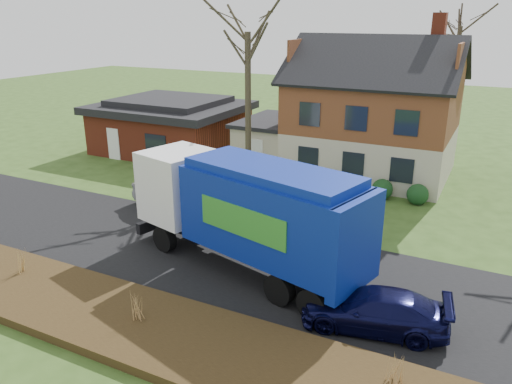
% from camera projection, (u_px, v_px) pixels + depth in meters
% --- Properties ---
extents(ground, '(120.00, 120.00, 0.00)m').
position_uv_depth(ground, '(228.00, 259.00, 19.76)').
color(ground, '#2E4918').
rests_on(ground, ground).
extents(road, '(80.00, 7.00, 0.02)m').
position_uv_depth(road, '(228.00, 259.00, 19.75)').
color(road, black).
rests_on(road, ground).
extents(mulch_verge, '(80.00, 3.50, 0.30)m').
position_uv_depth(mulch_verge, '(141.00, 326.00, 15.25)').
color(mulch_verge, black).
rests_on(mulch_verge, ground).
extents(main_house, '(12.95, 8.95, 9.26)m').
position_uv_depth(main_house, '(365.00, 106.00, 29.49)').
color(main_house, beige).
rests_on(main_house, ground).
extents(ranch_house, '(9.80, 8.20, 3.70)m').
position_uv_depth(ranch_house, '(171.00, 125.00, 35.18)').
color(ranch_house, maroon).
rests_on(ranch_house, ground).
extents(garbage_truck, '(10.29, 5.12, 4.26)m').
position_uv_depth(garbage_truck, '(249.00, 209.00, 18.13)').
color(garbage_truck, black).
rests_on(garbage_truck, ground).
extents(silver_sedan, '(5.01, 2.63, 1.57)m').
position_uv_depth(silver_sedan, '(176.00, 195.00, 24.46)').
color(silver_sedan, '#ACB0B4').
rests_on(silver_sedan, ground).
extents(navy_wagon, '(4.67, 2.54, 1.28)m').
position_uv_depth(navy_wagon, '(374.00, 310.00, 15.18)').
color(navy_wagon, black).
rests_on(navy_wagon, ground).
extents(tree_front_west, '(3.87, 3.87, 11.51)m').
position_uv_depth(tree_front_west, '(248.00, 8.00, 26.43)').
color(tree_front_west, '#3F3726').
rests_on(tree_front_west, ground).
extents(tree_back, '(3.61, 3.61, 11.43)m').
position_uv_depth(tree_back, '(463.00, 9.00, 33.79)').
color(tree_back, '#382D21').
rests_on(tree_back, ground).
extents(grass_clump_west, '(0.36, 0.29, 0.94)m').
position_uv_depth(grass_clump_west, '(22.00, 261.00, 17.93)').
color(grass_clump_west, tan).
rests_on(grass_clump_west, mulch_verge).
extents(grass_clump_mid, '(0.35, 0.29, 0.99)m').
position_uv_depth(grass_clump_mid, '(136.00, 304.00, 15.21)').
color(grass_clump_mid, '#AA814B').
rests_on(grass_clump_mid, mulch_verge).
extents(grass_clump_east, '(0.36, 0.29, 0.89)m').
position_uv_depth(grass_clump_east, '(397.00, 368.00, 12.52)').
color(grass_clump_east, '#AE844C').
rests_on(grass_clump_east, mulch_verge).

